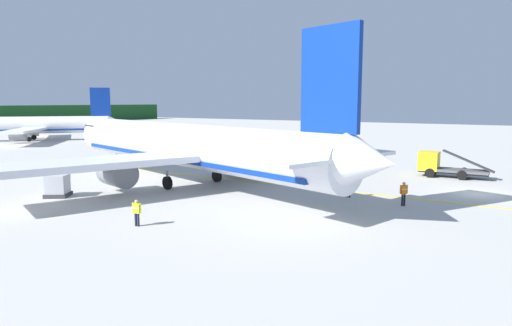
# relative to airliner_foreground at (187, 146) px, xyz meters

# --- Properties ---
(ground) EXTENTS (240.00, 320.00, 0.20)m
(ground) POSITION_rel_airliner_foreground_xyz_m (8.54, 25.30, -3.49)
(ground) COLOR #B7B5AD
(airliner_foreground) EXTENTS (34.10, 40.79, 11.90)m
(airliner_foreground) POSITION_rel_airliner_foreground_xyz_m (0.00, 0.00, 0.00)
(airliner_foreground) COLOR silver
(airliner_foreground) RESTS_ON ground
(airliner_mid_apron) EXTENTS (27.57, 26.60, 10.02)m
(airliner_mid_apron) POSITION_rel_airliner_foreground_xyz_m (19.58, 54.98, -0.54)
(airliner_mid_apron) COLOR white
(airliner_mid_apron) RESTS_ON ground
(service_truck_baggage) EXTENTS (2.56, 6.80, 2.68)m
(service_truck_baggage) POSITION_rel_airliner_foreground_xyz_m (15.97, -18.78, -2.22)
(service_truck_baggage) COLOR yellow
(service_truck_baggage) RESTS_ON ground
(cargo_container_near) EXTENTS (2.32, 2.32, 1.85)m
(cargo_container_near) POSITION_rel_airliner_foreground_xyz_m (-9.38, 5.12, -2.52)
(cargo_container_near) COLOR #333338
(cargo_container_near) RESTS_ON ground
(crew_marshaller) EXTENTS (0.30, 0.62, 1.61)m
(crew_marshaller) POSITION_rel_airliner_foreground_xyz_m (-12.30, -6.36, -2.45)
(crew_marshaller) COLOR #191E33
(crew_marshaller) RESTS_ON ground
(crew_loader_left) EXTENTS (0.25, 0.63, 1.73)m
(crew_loader_left) POSITION_rel_airliner_foreground_xyz_m (1.97, -14.31, -2.37)
(crew_loader_left) COLOR #191E33
(crew_loader_left) RESTS_ON ground
(crew_loader_right) EXTENTS (0.54, 0.44, 1.70)m
(crew_loader_right) POSITION_rel_airliner_foreground_xyz_m (9.00, -8.02, -2.39)
(crew_loader_right) COLOR #191E33
(crew_loader_right) RESTS_ON ground
(crew_supervisor) EXTENTS (0.48, 0.48, 1.72)m
(crew_supervisor) POSITION_rel_airliner_foreground_xyz_m (1.21, -18.62, -2.37)
(crew_supervisor) COLOR #191E33
(crew_supervisor) RESTS_ON ground
(apron_guide_line) EXTENTS (0.30, 60.00, 0.01)m
(apron_guide_line) POSITION_rel_airliner_foreground_xyz_m (4.02, -4.46, -3.39)
(apron_guide_line) COLOR yellow
(apron_guide_line) RESTS_ON ground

